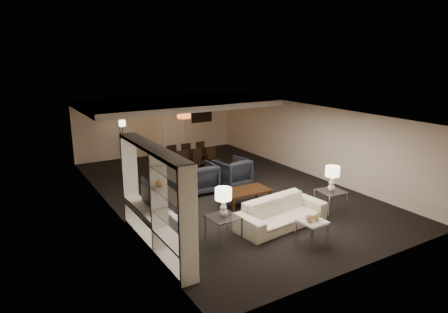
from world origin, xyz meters
TOP-DOWN VIEW (x-y plane):
  - floor at (0.00, 0.00)m, footprint 11.00×11.00m
  - ceiling at (0.00, 0.00)m, footprint 7.00×11.00m
  - wall_back at (0.00, 5.50)m, footprint 7.00×0.02m
  - wall_front at (0.00, -5.50)m, footprint 7.00×0.02m
  - wall_left at (-3.50, 0.00)m, footprint 0.02×11.00m
  - wall_right at (3.50, 0.00)m, footprint 0.02×11.00m
  - ceiling_soffit at (0.00, 3.50)m, footprint 7.00×4.00m
  - curtains at (-0.90, 5.42)m, footprint 1.50×0.12m
  - door at (0.70, 5.47)m, footprint 0.90×0.05m
  - painting at (2.10, 5.46)m, footprint 0.95×0.04m
  - media_unit at (-3.31, -2.60)m, footprint 0.38×3.40m
  - pendant_light at (0.30, 3.50)m, footprint 0.52×0.52m
  - sofa at (-0.16, -3.08)m, footprint 2.52×1.21m
  - coffee_table at (-0.16, -1.48)m, footprint 1.35×0.81m
  - armchair_left at (-0.76, 0.22)m, footprint 1.00×1.03m
  - armchair_right at (0.44, 0.22)m, footprint 1.09×1.12m
  - side_table_left at (-1.86, -3.08)m, footprint 0.69×0.69m
  - side_table_right at (1.54, -3.08)m, footprint 0.72×0.72m
  - table_lamp_left at (-1.86, -3.08)m, footprint 0.40×0.40m
  - table_lamp_right at (1.54, -3.08)m, footprint 0.42×0.42m
  - marble_table at (-0.16, -4.18)m, footprint 0.58×0.58m
  - gold_gourd_a at (-0.26, -4.18)m, footprint 0.18×0.18m
  - gold_gourd_b at (-0.06, -4.18)m, footprint 0.16×0.16m
  - television at (-3.28, -1.97)m, footprint 1.07×0.14m
  - vase_blue at (-3.31, -3.93)m, footprint 0.17×0.17m
  - vase_amber at (-3.31, -2.91)m, footprint 0.16×0.16m
  - floor_speaker at (-2.81, -1.17)m, footprint 0.15×0.15m
  - dining_table at (0.20, 2.70)m, footprint 1.68×0.95m
  - chair_nl at (-0.40, 2.05)m, footprint 0.45×0.45m
  - chair_nm at (0.20, 2.05)m, footprint 0.45×0.45m
  - chair_nr at (0.80, 2.05)m, footprint 0.45×0.45m
  - chair_fl at (-0.40, 3.35)m, footprint 0.40×0.40m
  - chair_fm at (0.20, 3.35)m, footprint 0.42×0.42m
  - chair_fr at (0.80, 3.35)m, footprint 0.44×0.44m
  - floor_lamp at (-1.75, 4.74)m, footprint 0.32×0.32m

SIDE VIEW (x-z plane):
  - floor at x=0.00m, z-range 0.00..0.00m
  - coffee_table at x=-0.16m, z-range 0.00..0.48m
  - marble_table at x=-0.16m, z-range 0.00..0.56m
  - dining_table at x=0.20m, z-range 0.00..0.59m
  - side_table_left at x=-1.86m, z-range 0.00..0.62m
  - side_table_right at x=1.54m, z-range 0.00..0.62m
  - sofa at x=-0.16m, z-range 0.00..0.71m
  - chair_nl at x=-0.40m, z-range 0.00..0.87m
  - chair_nm at x=0.20m, z-range 0.00..0.87m
  - chair_nr at x=0.80m, z-range 0.00..0.87m
  - chair_fl at x=-0.40m, z-range 0.00..0.87m
  - chair_fm at x=0.20m, z-range 0.00..0.87m
  - chair_fr at x=0.80m, z-range 0.00..0.87m
  - armchair_left at x=-0.76m, z-range 0.00..0.90m
  - armchair_right at x=0.44m, z-range 0.00..0.90m
  - floor_speaker at x=-2.81m, z-range 0.00..1.05m
  - gold_gourd_b at x=-0.06m, z-range 0.56..0.71m
  - gold_gourd_a at x=-0.26m, z-range 0.56..0.73m
  - floor_lamp at x=-1.75m, z-range 0.00..1.71m
  - table_lamp_left at x=-1.86m, z-range 0.62..1.31m
  - table_lamp_right at x=1.54m, z-range 0.62..1.31m
  - door at x=0.70m, z-range 0.00..2.10m
  - television at x=-3.28m, z-range 0.75..1.36m
  - vase_blue at x=-3.31m, z-range 1.06..1.23m
  - media_unit at x=-3.31m, z-range 0.00..2.35m
  - curtains at x=-0.90m, z-range 0.00..2.40m
  - wall_back at x=0.00m, z-range 0.00..2.50m
  - wall_front at x=0.00m, z-range 0.00..2.50m
  - wall_left at x=-3.50m, z-range 0.00..2.50m
  - wall_right at x=3.50m, z-range 0.00..2.50m
  - painting at x=2.10m, z-range 1.23..1.88m
  - vase_amber at x=-3.31m, z-range 1.56..1.73m
  - pendant_light at x=0.30m, z-range 1.80..2.04m
  - ceiling_soffit at x=0.00m, z-range 2.30..2.50m
  - ceiling at x=0.00m, z-range 2.49..2.51m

